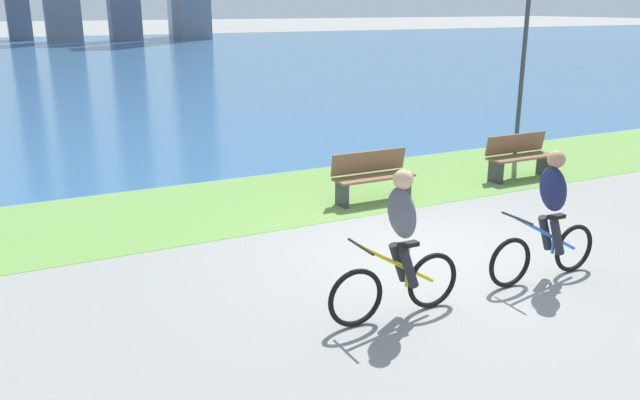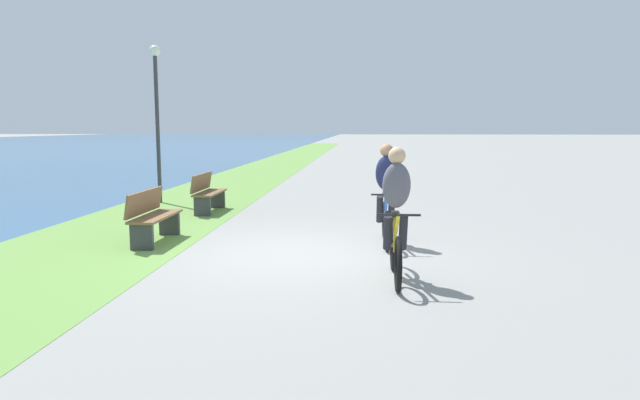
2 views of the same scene
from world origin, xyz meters
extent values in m
plane|color=gray|center=(0.00, 0.00, 0.00)|extent=(300.00, 300.00, 0.00)
cube|color=#6B9947|center=(0.00, 3.56, 0.00)|extent=(120.00, 3.34, 0.01)
torus|color=black|center=(-1.92, -1.39, 0.34)|extent=(0.68, 0.06, 0.68)
torus|color=black|center=(-0.89, -1.39, 0.34)|extent=(0.68, 0.06, 0.68)
cylinder|color=gold|center=(-1.38, -1.39, 0.63)|extent=(1.00, 0.04, 0.63)
cylinder|color=gold|center=(-1.25, -1.39, 0.58)|extent=(0.04, 0.04, 0.49)
cube|color=black|center=(-1.25, -1.39, 0.85)|extent=(0.24, 0.10, 0.05)
cylinder|color=black|center=(-1.87, -1.39, 0.93)|extent=(0.03, 0.52, 0.03)
ellipsoid|color=#595966|center=(-1.35, -1.39, 1.23)|extent=(0.40, 0.36, 0.65)
sphere|color=#D8AD84|center=(-1.35, -1.39, 1.61)|extent=(0.22, 0.22, 0.22)
cylinder|color=#26262D|center=(-1.30, -1.49, 0.61)|extent=(0.27, 0.11, 0.49)
cylinder|color=#26262D|center=(-1.30, -1.29, 0.61)|extent=(0.27, 0.11, 0.49)
torus|color=black|center=(0.31, -1.36, 0.33)|extent=(0.65, 0.06, 0.65)
torus|color=black|center=(1.41, -1.36, 0.33)|extent=(0.65, 0.06, 0.65)
cylinder|color=blue|center=(0.89, -1.36, 0.61)|extent=(1.07, 0.04, 0.61)
cylinder|color=blue|center=(1.03, -1.36, 0.56)|extent=(0.04, 0.04, 0.48)
cube|color=black|center=(1.03, -1.36, 0.82)|extent=(0.24, 0.10, 0.05)
cylinder|color=black|center=(0.36, -1.36, 0.90)|extent=(0.03, 0.52, 0.03)
ellipsoid|color=#1E234C|center=(0.92, -1.36, 1.20)|extent=(0.40, 0.36, 0.65)
sphere|color=#A57A59|center=(0.92, -1.36, 1.58)|extent=(0.22, 0.22, 0.22)
cylinder|color=#26262D|center=(0.97, -1.46, 0.58)|extent=(0.27, 0.11, 0.49)
cylinder|color=#26262D|center=(0.97, -1.26, 0.58)|extent=(0.27, 0.11, 0.49)
cube|color=brown|center=(0.73, 2.56, 0.45)|extent=(1.50, 0.45, 0.04)
cube|color=brown|center=(0.73, 2.76, 0.70)|extent=(1.50, 0.11, 0.40)
cube|color=#38383D|center=(1.38, 2.56, 0.23)|extent=(0.08, 0.37, 0.45)
cube|color=#38383D|center=(0.08, 2.56, 0.23)|extent=(0.08, 0.37, 0.45)
cube|color=brown|center=(4.22, 2.58, 0.45)|extent=(1.50, 0.45, 0.04)
cube|color=brown|center=(4.22, 2.77, 0.70)|extent=(1.50, 0.11, 0.40)
cube|color=#38383D|center=(4.87, 2.58, 0.23)|extent=(0.08, 0.37, 0.45)
cube|color=#38383D|center=(3.57, 2.58, 0.23)|extent=(0.08, 0.37, 0.45)
cylinder|color=#38383D|center=(5.73, 4.33, 1.90)|extent=(0.10, 0.10, 3.80)
sphere|color=white|center=(5.73, 4.33, 3.90)|extent=(0.28, 0.28, 0.28)
camera|label=1|loc=(-5.16, -6.95, 3.40)|focal=36.28mm
camera|label=2|loc=(-8.49, -0.94, 1.96)|focal=31.40mm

